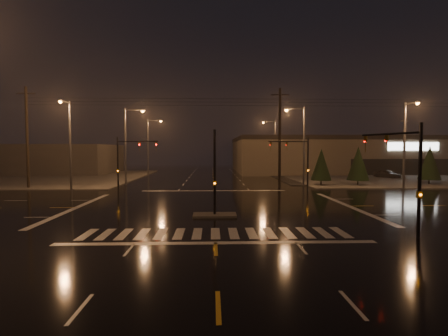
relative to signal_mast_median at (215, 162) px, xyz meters
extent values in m
plane|color=black|center=(0.00, 3.07, -3.75)|extent=(140.00, 140.00, 0.00)
cube|color=#413F3A|center=(30.00, 33.07, -3.69)|extent=(36.00, 36.00, 0.12)
cube|color=#413F3A|center=(-30.00, 33.07, -3.69)|extent=(36.00, 36.00, 0.12)
cube|color=#413F3A|center=(0.00, -0.93, -3.68)|extent=(3.00, 1.60, 0.15)
cube|color=beige|center=(0.00, -5.93, -3.75)|extent=(15.00, 2.60, 0.01)
cube|color=beige|center=(0.00, -7.93, -3.75)|extent=(16.00, 0.50, 0.01)
cube|color=beige|center=(0.00, 14.07, -3.75)|extent=(16.00, 0.50, 0.01)
cube|color=black|center=(35.00, 31.07, -3.71)|extent=(50.00, 24.00, 0.08)
cube|color=brown|center=(35.00, 49.07, -0.25)|extent=(60.00, 28.00, 7.00)
cube|color=black|center=(35.00, 49.07, 3.05)|extent=(60.20, 28.20, 0.80)
cube|color=white|center=(35.00, 34.97, 1.45)|extent=(9.00, 0.20, 1.40)
cube|color=black|center=(35.00, 35.02, -2.15)|extent=(22.00, 0.15, 2.80)
cube|color=#3D3936|center=(-35.00, 45.07, -0.95)|extent=(30.00, 18.00, 5.60)
cylinder|color=black|center=(0.00, -0.93, -0.75)|extent=(0.18, 0.18, 6.00)
cylinder|color=black|center=(0.00, 1.32, 1.75)|extent=(0.12, 4.50, 0.12)
imported|color=#594707|center=(0.00, 3.35, 1.70)|extent=(0.16, 0.20, 1.00)
cube|color=#594707|center=(0.00, -0.93, -1.45)|extent=(0.25, 0.18, 0.35)
cylinder|color=black|center=(10.50, 13.57, -0.75)|extent=(0.18, 0.18, 6.00)
cylinder|color=black|center=(8.15, 12.72, 1.75)|extent=(4.74, 1.82, 0.12)
imported|color=#594707|center=(6.04, 11.95, 1.70)|extent=(0.24, 0.22, 1.00)
cube|color=#594707|center=(10.50, 13.57, -1.45)|extent=(0.25, 0.18, 0.35)
cylinder|color=black|center=(-10.50, 13.57, -0.75)|extent=(0.18, 0.18, 6.00)
cylinder|color=black|center=(-8.15, 12.72, 1.75)|extent=(4.74, 1.82, 0.12)
imported|color=#594707|center=(-6.04, 11.95, 1.70)|extent=(0.24, 0.22, 1.00)
cube|color=#594707|center=(-10.50, 13.57, -1.45)|extent=(0.25, 0.18, 0.35)
cylinder|color=black|center=(10.50, -7.43, -0.75)|extent=(0.18, 0.18, 6.00)
cylinder|color=black|center=(9.82, -5.55, 1.75)|extent=(1.48, 3.80, 0.12)
imported|color=#594707|center=(9.20, -3.86, 1.70)|extent=(0.22, 0.24, 1.00)
cube|color=#594707|center=(10.50, -7.43, -1.45)|extent=(0.25, 0.18, 0.35)
cylinder|color=#38383A|center=(-11.50, 21.07, 1.25)|extent=(0.24, 0.24, 10.00)
cylinder|color=#38383A|center=(-10.30, 21.07, 6.05)|extent=(2.40, 0.14, 0.14)
cube|color=#38383A|center=(-9.20, 21.07, 6.00)|extent=(0.70, 0.30, 0.18)
sphere|color=orange|center=(-9.20, 21.07, 5.87)|extent=(0.32, 0.32, 0.32)
cylinder|color=#38383A|center=(-11.50, 37.07, 1.25)|extent=(0.24, 0.24, 10.00)
cylinder|color=#38383A|center=(-10.30, 37.07, 6.05)|extent=(2.40, 0.14, 0.14)
cube|color=#38383A|center=(-9.20, 37.07, 6.00)|extent=(0.70, 0.30, 0.18)
sphere|color=orange|center=(-9.20, 37.07, 5.87)|extent=(0.32, 0.32, 0.32)
cylinder|color=#38383A|center=(11.50, 19.07, 1.25)|extent=(0.24, 0.24, 10.00)
cylinder|color=#38383A|center=(10.30, 19.07, 6.05)|extent=(2.40, 0.14, 0.14)
cube|color=#38383A|center=(9.20, 19.07, 6.00)|extent=(0.70, 0.30, 0.18)
sphere|color=orange|center=(9.20, 19.07, 5.87)|extent=(0.32, 0.32, 0.32)
cylinder|color=#38383A|center=(11.50, 39.07, 1.25)|extent=(0.24, 0.24, 10.00)
cylinder|color=#38383A|center=(10.30, 39.07, 6.05)|extent=(2.40, 0.14, 0.14)
cube|color=#38383A|center=(9.20, 39.07, 6.00)|extent=(0.70, 0.30, 0.18)
sphere|color=orange|center=(9.20, 39.07, 5.87)|extent=(0.32, 0.32, 0.32)
cylinder|color=#38383A|center=(-16.00, 14.57, 1.25)|extent=(0.24, 0.24, 10.00)
cylinder|color=#38383A|center=(-16.00, 13.37, 6.05)|extent=(0.14, 2.40, 0.14)
cube|color=#38383A|center=(-16.00, 12.27, 6.00)|extent=(0.30, 0.70, 0.18)
sphere|color=orange|center=(-16.00, 12.27, 5.87)|extent=(0.32, 0.32, 0.32)
cylinder|color=#38383A|center=(22.00, 14.57, 1.25)|extent=(0.24, 0.24, 10.00)
cylinder|color=#38383A|center=(22.00, 13.37, 6.05)|extent=(0.14, 2.40, 0.14)
cube|color=#38383A|center=(22.00, 12.27, 6.00)|extent=(0.30, 0.70, 0.18)
sphere|color=orange|center=(22.00, 12.27, 5.87)|extent=(0.32, 0.32, 0.32)
cylinder|color=black|center=(-22.00, 17.07, 2.25)|extent=(0.32, 0.32, 12.00)
cube|color=black|center=(-22.00, 17.07, 7.45)|extent=(2.20, 0.12, 0.12)
cylinder|color=black|center=(8.00, 17.07, 2.25)|extent=(0.32, 0.32, 12.00)
cube|color=black|center=(8.00, 17.07, 7.45)|extent=(2.20, 0.12, 0.12)
cylinder|color=black|center=(13.86, 19.42, -3.40)|extent=(0.18, 0.18, 0.70)
cone|color=black|center=(13.86, 19.42, -1.01)|extent=(2.61, 2.61, 4.08)
cylinder|color=black|center=(18.62, 19.29, -3.40)|extent=(0.18, 0.18, 0.70)
cone|color=black|center=(18.62, 19.29, -0.88)|extent=(2.78, 2.78, 4.35)
cylinder|color=black|center=(28.38, 19.86, -3.40)|extent=(0.18, 0.18, 0.70)
cone|color=black|center=(28.38, 19.86, -0.85)|extent=(2.82, 2.82, 4.40)
imported|color=black|center=(28.03, 30.25, -3.02)|extent=(3.42, 4.63, 1.47)
camera|label=1|loc=(-0.17, -24.95, 0.86)|focal=28.00mm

